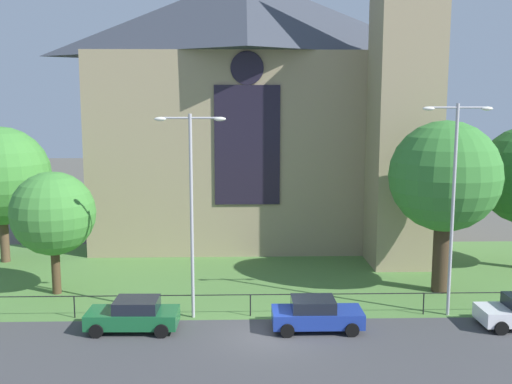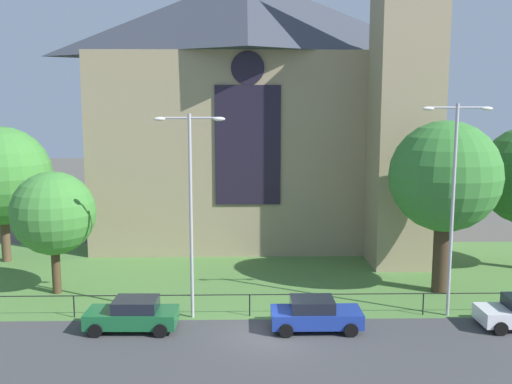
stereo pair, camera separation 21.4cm
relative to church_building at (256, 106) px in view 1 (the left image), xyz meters
name	(u,v)px [view 1 (the left image)]	position (x,y,z in m)	size (l,w,h in m)	color
ground	(260,273)	(-0.06, -9.32, -10.27)	(160.00, 160.00, 0.00)	#56544C
road_asphalt	(269,354)	(-0.06, -21.32, -10.27)	(120.00, 8.00, 0.01)	#424244
grass_verge	(261,283)	(-0.06, -11.32, -10.27)	(120.00, 20.00, 0.01)	#517F3D
church_building	(256,106)	(0.00, 0.00, 0.00)	(23.20, 16.20, 26.00)	tan
iron_railing	(250,297)	(-0.77, -16.82, -9.29)	(34.77, 0.07, 1.13)	black
tree_left_near	(53,214)	(-11.49, -12.99, -5.75)	(4.59, 4.59, 6.83)	#4C3823
tree_left_far	(0,176)	(-16.99, -6.17, -4.50)	(6.48, 6.48, 9.03)	brown
tree_right_near	(445,177)	(9.96, -13.18, -3.80)	(6.09, 6.09, 9.59)	#423021
streetlamp_near	(191,194)	(-3.60, -16.92, -4.08)	(3.37, 0.26, 10.00)	#B2B2B7
streetlamp_far	(454,187)	(9.10, -16.92, -3.82)	(3.37, 0.26, 10.48)	#B2B2B7
parked_car_green	(134,315)	(-6.23, -18.52, -9.53)	(4.24, 2.11, 1.51)	#196033
parked_car_blue	(316,314)	(2.27, -18.66, -9.53)	(4.21, 2.03, 1.51)	#1E3899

